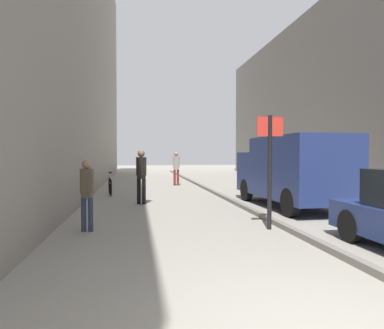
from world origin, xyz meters
The scene contains 9 objects.
ground_plane centered at (0.00, 12.00, 0.00)m, with size 80.00×80.00×0.00m, color gray.
building_facade_across centered at (9.22, 12.00, 5.09)m, with size 2.05×40.00×10.18m, color slate.
kerb_strip centered at (1.58, 12.00, 0.06)m, with size 0.16×40.00×0.12m, color slate.
pedestrian_main_foreground centered at (0.39, 16.42, 1.07)m, with size 0.37×0.24×1.85m.
pedestrian_mid_block centered at (-1.61, 9.40, 1.07)m, with size 0.35×0.28×1.86m.
pedestrian_far_crossing centered at (-2.86, 5.24, 0.93)m, with size 0.31×0.22×1.61m.
delivery_van centered at (3.18, 7.93, 1.22)m, with size 2.14×5.11×2.27m.
street_sign_post centered at (1.23, 4.83, 1.55)m, with size 0.60×0.10×2.60m.
bicycle_leaning centered at (-2.88, 12.48, 0.38)m, with size 0.27×1.76×0.98m.
Camera 1 is at (-1.78, -2.90, 1.72)m, focal length 33.29 mm.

